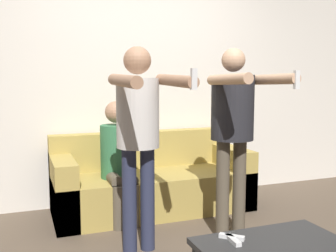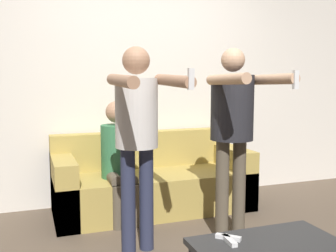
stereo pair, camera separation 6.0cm
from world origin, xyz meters
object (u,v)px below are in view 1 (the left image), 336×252
object	(u,v)px
couch	(152,184)
coffee_table	(276,252)
person_standing_left	(139,125)
person_seated	(118,156)
remote_near	(233,240)
remote_far	(232,237)
person_standing_right	(234,119)

from	to	relation	value
couch	coffee_table	world-z (taller)	couch
person_standing_left	coffee_table	xyz separation A→B (m)	(0.51, -0.99, -0.64)
person_seated	remote_near	xyz separation A→B (m)	(0.28, -1.64, -0.21)
remote_far	person_seated	bearing A→B (deg)	100.44
couch	person_seated	size ratio (longest dim) A/B	1.75
remote_near	coffee_table	bearing A→B (deg)	-30.37
person_standing_left	remote_near	bearing A→B (deg)	-70.98
remote_far	couch	bearing A→B (deg)	87.25
remote_near	couch	bearing A→B (deg)	86.80
person_standing_left	remote_far	size ratio (longest dim) A/B	11.68
remote_near	remote_far	xyz separation A→B (m)	(0.02, 0.04, 0.00)
person_seated	remote_far	xyz separation A→B (m)	(0.29, -1.60, -0.21)
couch	person_standing_left	bearing A→B (deg)	-113.59
person_standing_left	remote_near	distance (m)	1.09
person_seated	remote_near	world-z (taller)	person_seated
coffee_table	remote_near	world-z (taller)	remote_near
person_standing_right	remote_far	bearing A→B (deg)	-120.08
person_standing_left	couch	bearing A→B (deg)	66.41
remote_far	coffee_table	bearing A→B (deg)	-40.49
couch	remote_near	world-z (taller)	couch
person_standing_left	person_seated	xyz separation A→B (m)	(0.02, 0.77, -0.38)
couch	person_standing_right	distance (m)	1.23
couch	remote_far	bearing A→B (deg)	-92.75
person_standing_right	person_seated	size ratio (longest dim) A/B	1.40
person_standing_left	person_seated	size ratio (longest dim) A/B	1.39
person_standing_left	remote_far	xyz separation A→B (m)	(0.32, -0.83, -0.59)
couch	remote_far	xyz separation A→B (m)	(-0.08, -1.75, 0.12)
couch	remote_near	bearing A→B (deg)	-93.20
coffee_table	remote_far	distance (m)	0.26
couch	person_seated	xyz separation A→B (m)	(-0.38, -0.15, 0.33)
person_standing_right	person_standing_left	bearing A→B (deg)	-179.45
person_standing_left	person_seated	bearing A→B (deg)	88.38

